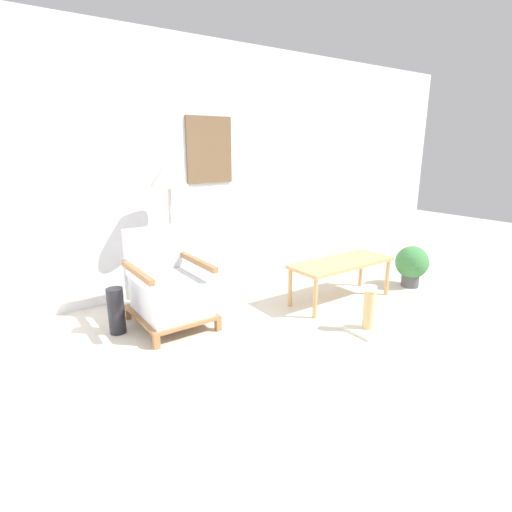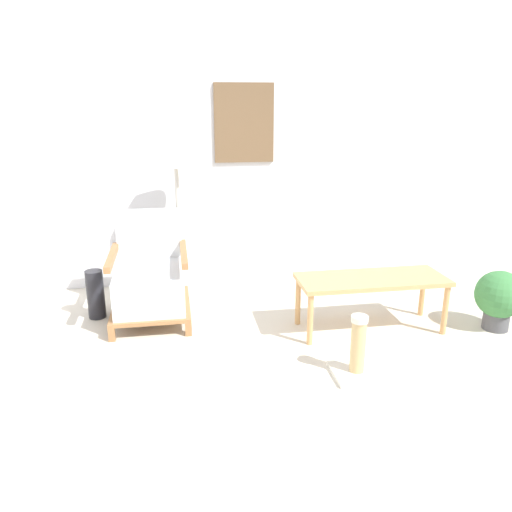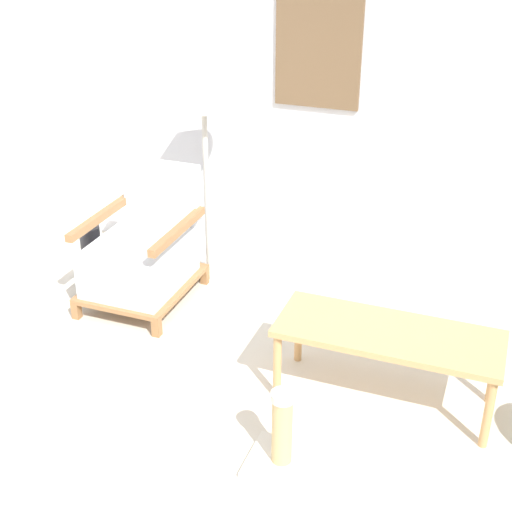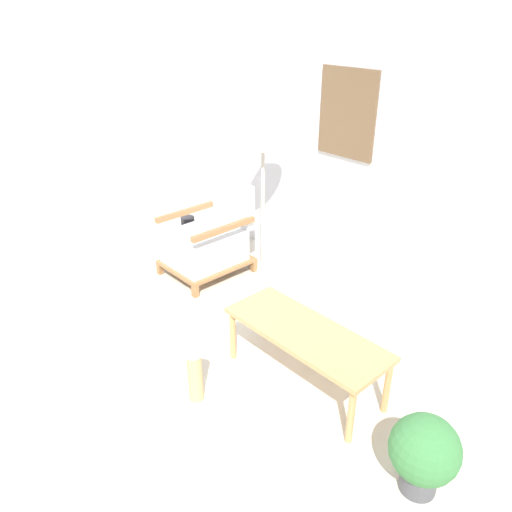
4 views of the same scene
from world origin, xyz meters
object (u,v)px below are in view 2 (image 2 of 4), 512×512
at_px(armchair, 150,281).
at_px(scratching_post, 357,356).
at_px(potted_plant, 499,297).
at_px(coffee_table, 372,283).
at_px(floor_lamp, 176,160).
at_px(vase, 96,294).

xyz_separation_m(armchair, scratching_post, (1.37, -1.16, -0.19)).
height_order(armchair, potted_plant, armchair).
relative_size(coffee_table, potted_plant, 2.40).
bearing_deg(floor_lamp, coffee_table, -33.60).
bearing_deg(scratching_post, vase, 145.56).
distance_m(armchair, scratching_post, 1.81).
bearing_deg(armchair, coffee_table, -16.27).
bearing_deg(potted_plant, floor_lamp, 155.13).
bearing_deg(floor_lamp, scratching_post, -55.77).
bearing_deg(coffee_table, scratching_post, -117.74).
distance_m(coffee_table, scratching_post, 0.79).
xyz_separation_m(floor_lamp, coffee_table, (1.46, -0.97, -0.87)).
height_order(armchair, coffee_table, armchair).
height_order(floor_lamp, coffee_table, floor_lamp).
distance_m(armchair, floor_lamp, 1.07).
distance_m(armchair, potted_plant, 2.80).
height_order(floor_lamp, scratching_post, floor_lamp).
xyz_separation_m(potted_plant, scratching_post, (-1.35, -0.49, -0.14)).
bearing_deg(coffee_table, potted_plant, -9.65).
height_order(potted_plant, scratching_post, potted_plant).
relative_size(vase, scratching_post, 0.97).
bearing_deg(potted_plant, vase, 166.54).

